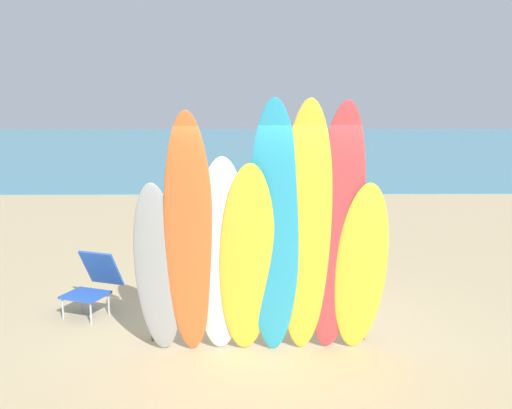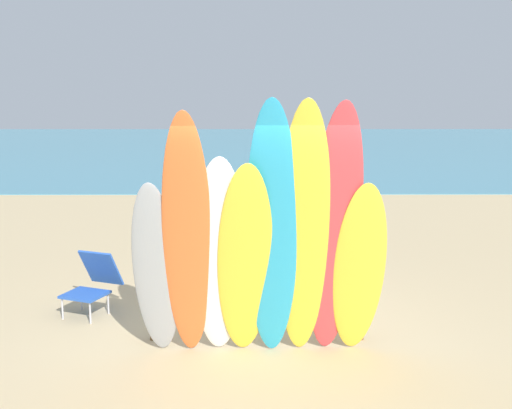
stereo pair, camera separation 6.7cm
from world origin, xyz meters
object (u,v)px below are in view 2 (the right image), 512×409
at_px(beachgoer_strolling, 291,206).
at_px(surfboard_teal_4, 272,235).
at_px(surfboard_yellow_3, 245,263).
at_px(surfboard_orange_1, 187,242).
at_px(surfboard_rack, 257,301).
at_px(surfboard_yellow_5, 303,235).
at_px(surfboard_yellow_7, 359,270).
at_px(beachgoer_by_water, 269,220).
at_px(surfboard_white_2, 219,260).
at_px(beach_chair_red, 94,281).
at_px(surfboard_red_6, 334,235).
at_px(surfboard_grey_0, 156,271).

bearing_deg(beachgoer_strolling, surfboard_teal_4, -73.46).
bearing_deg(surfboard_yellow_3, surfboard_orange_1, -175.58).
distance_m(surfboard_rack, surfboard_yellow_5, 1.20).
xyz_separation_m(surfboard_yellow_7, beachgoer_strolling, (-0.45, 4.29, -0.09)).
bearing_deg(surfboard_orange_1, surfboard_yellow_7, 2.43).
relative_size(surfboard_teal_4, beachgoer_by_water, 1.85).
distance_m(surfboard_yellow_5, beachgoer_strolling, 4.44).
relative_size(beachgoer_by_water, beachgoer_strolling, 1.00).
relative_size(surfboard_orange_1, beachgoer_strolling, 1.79).
height_order(surfboard_orange_1, surfboard_white_2, surfboard_orange_1).
distance_m(surfboard_yellow_7, beach_chair_red, 3.53).
distance_m(surfboard_red_6, surfboard_yellow_7, 0.50).
bearing_deg(surfboard_yellow_7, surfboard_grey_0, 179.11).
distance_m(surfboard_grey_0, surfboard_red_6, 1.88).
distance_m(surfboard_yellow_3, beachgoer_strolling, 4.44).
height_order(surfboard_orange_1, surfboard_teal_4, surfboard_teal_4).
xyz_separation_m(surfboard_orange_1, beach_chair_red, (-1.41, 1.61, -0.91)).
bearing_deg(surfboard_rack, surfboard_orange_1, -136.02).
bearing_deg(surfboard_yellow_7, surfboard_yellow_5, -171.27).
xyz_separation_m(surfboard_yellow_3, beachgoer_strolling, (0.75, 4.37, -0.19)).
distance_m(surfboard_yellow_5, surfboard_red_6, 0.32).
relative_size(surfboard_rack, surfboard_teal_4, 0.89).
xyz_separation_m(surfboard_yellow_7, beach_chair_red, (-3.18, 1.43, -0.55)).
bearing_deg(surfboard_yellow_7, surfboard_orange_1, -176.65).
bearing_deg(surfboard_red_6, surfboard_white_2, 175.08).
relative_size(surfboard_white_2, surfboard_yellow_7, 1.15).
distance_m(surfboard_grey_0, surfboard_yellow_5, 1.57).
xyz_separation_m(surfboard_teal_4, beach_chair_red, (-2.26, 1.56, -0.96)).
distance_m(surfboard_yellow_5, surfboard_yellow_7, 0.74).
bearing_deg(surfboard_yellow_7, beach_chair_red, 153.25).
relative_size(surfboard_red_6, beachgoer_by_water, 1.83).
bearing_deg(surfboard_grey_0, surfboard_yellow_7, 1.74).
height_order(surfboard_grey_0, surfboard_yellow_3, surfboard_yellow_3).
relative_size(surfboard_yellow_7, beachgoer_by_water, 1.30).
bearing_deg(beachgoer_by_water, surfboard_yellow_3, 118.75).
distance_m(surfboard_orange_1, surfboard_yellow_5, 1.18).
xyz_separation_m(surfboard_yellow_3, surfboard_yellow_5, (0.59, -0.03, 0.30)).
bearing_deg(surfboard_white_2, surfboard_red_6, -6.20).
height_order(surfboard_rack, surfboard_yellow_3, surfboard_yellow_3).
bearing_deg(beachgoer_strolling, surfboard_white_2, -80.42).
distance_m(surfboard_grey_0, beach_chair_red, 1.91).
relative_size(surfboard_rack, beach_chair_red, 2.91).
xyz_separation_m(surfboard_yellow_5, surfboard_red_6, (0.32, 0.03, -0.01)).
relative_size(surfboard_orange_1, surfboard_white_2, 1.20).
xyz_separation_m(beachgoer_strolling, beach_chair_red, (-2.73, -2.86, -0.46)).
relative_size(surfboard_yellow_5, beach_chair_red, 3.29).
bearing_deg(beach_chair_red, surfboard_white_2, -19.56).
xyz_separation_m(surfboard_grey_0, surfboard_yellow_3, (0.92, -0.02, 0.09)).
bearing_deg(surfboard_red_6, surfboard_teal_4, 179.91).
bearing_deg(surfboard_rack, surfboard_yellow_5, -52.90).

